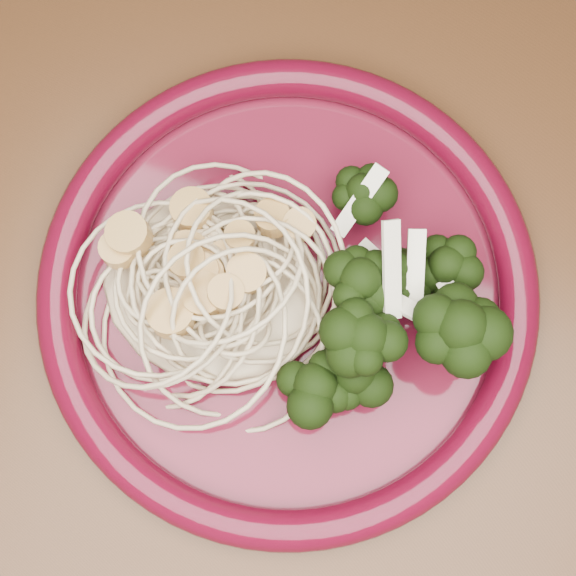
# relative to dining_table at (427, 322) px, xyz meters

# --- Properties ---
(dining_table) EXTENTS (1.20, 0.80, 0.75)m
(dining_table) POSITION_rel_dining_table_xyz_m (0.00, 0.00, 0.00)
(dining_table) COLOR #472814
(dining_table) RESTS_ON ground
(dinner_plate) EXTENTS (0.39, 0.39, 0.03)m
(dinner_plate) POSITION_rel_dining_table_xyz_m (-0.10, -0.04, 0.11)
(dinner_plate) COLOR #510E1E
(dinner_plate) RESTS_ON dining_table
(spaghetti_pile) EXTENTS (0.17, 0.15, 0.03)m
(spaghetti_pile) POSITION_rel_dining_table_xyz_m (-0.14, -0.05, 0.12)
(spaghetti_pile) COLOR #C6B38A
(spaghetti_pile) RESTS_ON dinner_plate
(scallop_cluster) EXTENTS (0.17, 0.17, 0.04)m
(scallop_cluster) POSITION_rel_dining_table_xyz_m (-0.14, -0.05, 0.16)
(scallop_cluster) COLOR tan
(scallop_cluster) RESTS_ON spaghetti_pile
(broccoli_pile) EXTENTS (0.14, 0.18, 0.06)m
(broccoli_pile) POSITION_rel_dining_table_xyz_m (-0.04, -0.02, 0.13)
(broccoli_pile) COLOR black
(broccoli_pile) RESTS_ON dinner_plate
(onion_garnish) EXTENTS (0.10, 0.12, 0.05)m
(onion_garnish) POSITION_rel_dining_table_xyz_m (-0.04, -0.02, 0.17)
(onion_garnish) COLOR beige
(onion_garnish) RESTS_ON broccoli_pile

